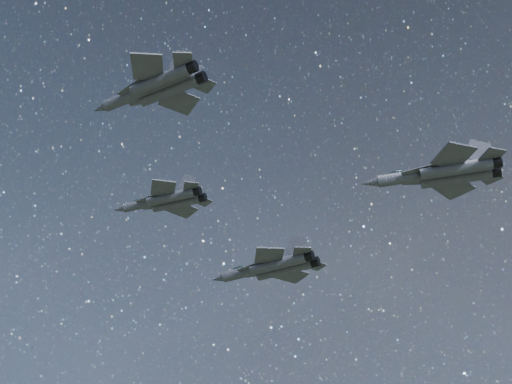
% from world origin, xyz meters
% --- Properties ---
extents(jet_lead, '(15.18, 10.73, 3.85)m').
position_xyz_m(jet_lead, '(-11.89, -4.76, 143.18)').
color(jet_lead, '#383A46').
extents(jet_left, '(19.89, 14.02, 5.03)m').
position_xyz_m(jet_left, '(-3.63, 14.91, 140.11)').
color(jet_left, '#383A46').
extents(jet_right, '(16.26, 11.47, 4.11)m').
position_xyz_m(jet_right, '(-2.55, -23.17, 145.28)').
color(jet_right, '#383A46').
extents(jet_slot, '(19.60, 13.62, 4.93)m').
position_xyz_m(jet_slot, '(25.40, 5.52, 143.92)').
color(jet_slot, '#383A46').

